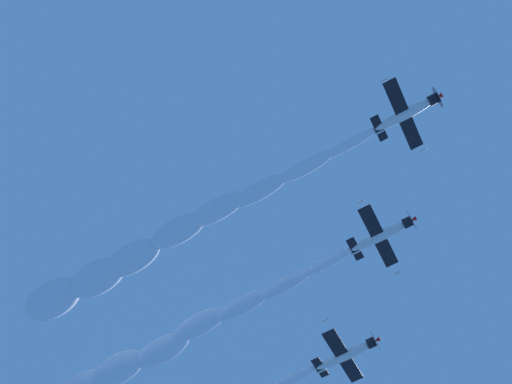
# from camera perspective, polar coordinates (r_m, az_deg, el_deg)

# --- Properties ---
(airplane_lead) EXTENTS (8.31, 8.21, 4.33)m
(airplane_lead) POSITION_cam_1_polar(r_m,az_deg,el_deg) (89.38, 11.54, 5.95)
(airplane_lead) COLOR silver
(airplane_left_wingman) EXTENTS (8.29, 8.22, 4.39)m
(airplane_left_wingman) POSITION_cam_1_polar(r_m,az_deg,el_deg) (91.01, 9.68, -3.27)
(airplane_left_wingman) COLOR silver
(airplane_right_wingman) EXTENTS (8.29, 8.19, 4.59)m
(airplane_right_wingman) POSITION_cam_1_polar(r_m,az_deg,el_deg) (93.37, 7.01, -12.26)
(airplane_right_wingman) COLOR silver
(smoke_trail_lead) EXTENTS (39.13, 35.25, 5.50)m
(smoke_trail_lead) POSITION_cam_1_polar(r_m,az_deg,el_deg) (93.50, -9.33, -4.89)
(smoke_trail_lead) COLOR white
(smoke_trail_left_wingman) EXTENTS (38.48, 34.92, 5.49)m
(smoke_trail_left_wingman) POSITION_cam_1_polar(r_m,az_deg,el_deg) (98.49, -10.38, -13.17)
(smoke_trail_left_wingman) COLOR white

